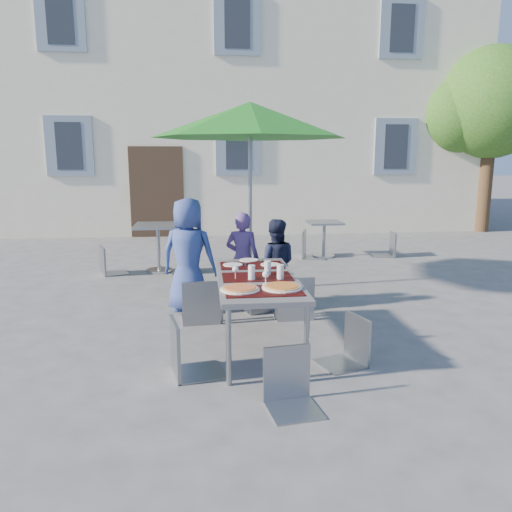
{
  "coord_description": "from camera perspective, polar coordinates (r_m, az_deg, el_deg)",
  "views": [
    {
      "loc": [
        -0.9,
        -4.99,
        1.95
      ],
      "look_at": [
        -0.27,
        0.82,
        0.79
      ],
      "focal_mm": 35.0,
      "sensor_mm": 36.0,
      "label": 1
    }
  ],
  "objects": [
    {
      "name": "ground",
      "position": [
        5.43,
        3.83,
        -9.82
      ],
      "size": [
        90.0,
        90.0,
        0.0
      ],
      "primitive_type": "plane",
      "color": "#4E4E51",
      "rests_on": "ground"
    },
    {
      "name": "building",
      "position": [
        16.76,
        -3.19,
        21.22
      ],
      "size": [
        13.6,
        8.2,
        11.1
      ],
      "color": "beige",
      "rests_on": "ground"
    },
    {
      "name": "place_settings",
      "position": [
        5.7,
        -0.58,
        -0.8
      ],
      "size": [
        0.68,
        0.49,
        0.01
      ],
      "color": "white",
      "rests_on": "dining_table"
    },
    {
      "name": "glassware",
      "position": [
        4.99,
        0.85,
        -1.74
      ],
      "size": [
        0.51,
        0.44,
        0.15
      ],
      "color": "silver",
      "rests_on": "dining_table"
    },
    {
      "name": "cafe_table_1",
      "position": [
        9.92,
        7.79,
        2.56
      ],
      "size": [
        0.66,
        0.66,
        0.71
      ],
      "color": "#B7BBBF",
      "rests_on": "ground"
    },
    {
      "name": "cafe_table_0",
      "position": [
        8.68,
        -11.12,
        2.07
      ],
      "size": [
        0.77,
        0.77,
        0.83
      ],
      "color": "#B7BBBF",
      "rests_on": "ground"
    },
    {
      "name": "chair_5",
      "position": [
        3.96,
        4.01,
        -10.01
      ],
      "size": [
        0.45,
        0.45,
        0.89
      ],
      "color": "gray",
      "rests_on": "ground"
    },
    {
      "name": "child_1",
      "position": [
        6.59,
        -1.56,
        -0.35
      ],
      "size": [
        0.52,
        0.42,
        1.25
      ],
      "primitive_type": "imported",
      "rotation": [
        0.0,
        0.0,
        2.84
      ],
      "color": "#593C7C",
      "rests_on": "ground"
    },
    {
      "name": "patio_umbrella",
      "position": [
        7.24,
        -0.69,
        15.15
      ],
      "size": [
        2.78,
        2.78,
        2.71
      ],
      "color": "#B7BBBF",
      "rests_on": "ground"
    },
    {
      "name": "dining_table",
      "position": [
        5.09,
        0.12,
        -3.01
      ],
      "size": [
        0.8,
        1.85,
        0.76
      ],
      "color": "#403F43",
      "rests_on": "ground"
    },
    {
      "name": "bg_chair_l_1",
      "position": [
        9.79,
        6.19,
        3.29
      ],
      "size": [
        0.57,
        0.57,
        1.02
      ],
      "color": "gray",
      "rests_on": "ground"
    },
    {
      "name": "child_2",
      "position": [
        6.45,
        2.16,
        -0.94
      ],
      "size": [
        0.62,
        0.41,
        1.18
      ],
      "primitive_type": "imported",
      "rotation": [
        0.0,
        0.0,
        2.99
      ],
      "color": "#181D36",
      "rests_on": "ground"
    },
    {
      "name": "bg_chair_r_0",
      "position": [
        8.6,
        -7.59,
        1.96
      ],
      "size": [
        0.46,
        0.46,
        0.98
      ],
      "color": "gray",
      "rests_on": "ground"
    },
    {
      "name": "chair_4",
      "position": [
        4.82,
        10.7,
        -6.32
      ],
      "size": [
        0.5,
        0.49,
        0.88
      ],
      "color": "gray",
      "rests_on": "ground"
    },
    {
      "name": "chair_2",
      "position": [
        6.04,
        4.41,
        -1.69
      ],
      "size": [
        0.47,
        0.47,
        1.02
      ],
      "color": "gray",
      "rests_on": "ground"
    },
    {
      "name": "tree",
      "position": [
        14.63,
        25.46,
        15.32
      ],
      "size": [
        3.6,
        3.0,
        4.7
      ],
      "color": "#47321E",
      "rests_on": "ground"
    },
    {
      "name": "pizza_near_left",
      "position": [
        4.58,
        -1.86,
        -3.73
      ],
      "size": [
        0.37,
        0.37,
        0.03
      ],
      "color": "white",
      "rests_on": "dining_table"
    },
    {
      "name": "child_0",
      "position": [
        6.36,
        -7.72,
        0.07
      ],
      "size": [
        0.82,
        0.66,
        1.46
      ],
      "primitive_type": "imported",
      "rotation": [
        0.0,
        0.0,
        2.82
      ],
      "color": "#314488",
      "rests_on": "ground"
    },
    {
      "name": "chair_3",
      "position": [
        4.52,
        -8.03,
        -6.58
      ],
      "size": [
        0.52,
        0.51,
        0.98
      ],
      "color": "gray",
      "rests_on": "ground"
    },
    {
      "name": "chair_1",
      "position": [
        6.31,
        0.5,
        -2.17
      ],
      "size": [
        0.48,
        0.48,
        0.84
      ],
      "color": "gray",
      "rests_on": "ground"
    },
    {
      "name": "chair_0",
      "position": [
        5.91,
        -6.41,
        -2.1
      ],
      "size": [
        0.48,
        0.48,
        1.01
      ],
      "color": "gray",
      "rests_on": "ground"
    },
    {
      "name": "bg_chair_r_1",
      "position": [
        10.23,
        14.93,
        2.93
      ],
      "size": [
        0.45,
        0.45,
        0.92
      ],
      "color": "gray",
      "rests_on": "ground"
    },
    {
      "name": "pizza_near_right",
      "position": [
        4.64,
        2.99,
        -3.54
      ],
      "size": [
        0.38,
        0.38,
        0.03
      ],
      "color": "white",
      "rests_on": "dining_table"
    },
    {
      "name": "bg_chair_l_0",
      "position": [
        8.71,
        -16.6,
        1.39
      ],
      "size": [
        0.52,
        0.52,
        0.9
      ],
      "color": "gray",
      "rests_on": "ground"
    }
  ]
}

